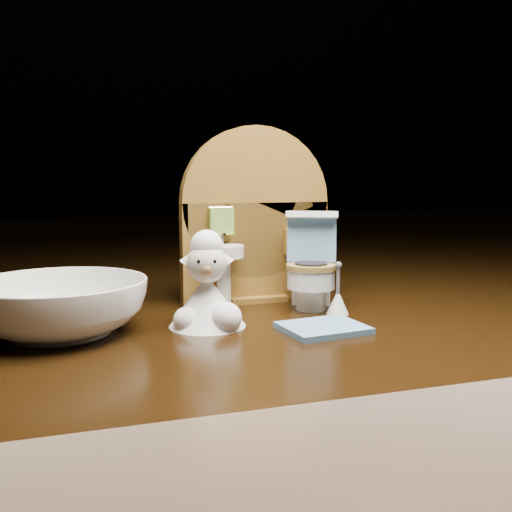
{
  "coord_description": "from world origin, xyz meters",
  "views": [
    {
      "loc": [
        -0.15,
        -0.41,
        0.11
      ],
      "look_at": [
        -0.01,
        0.02,
        0.05
      ],
      "focal_mm": 40.0,
      "sensor_mm": 36.0,
      "label": 1
    }
  ],
  "objects": [
    {
      "name": "backdrop_panel",
      "position": [
        -0.0,
        0.06,
        0.07
      ],
      "size": [
        0.13,
        0.05,
        0.15
      ],
      "color": "brown",
      "rests_on": "ground"
    },
    {
      "name": "toy_toilet",
      "position": [
        0.04,
        0.02,
        0.03
      ],
      "size": [
        0.05,
        0.06,
        0.08
      ],
      "rotation": [
        0.0,
        0.0,
        -0.42
      ],
      "color": "white",
      "rests_on": "ground"
    },
    {
      "name": "bath_mat",
      "position": [
        0.01,
        -0.05,
        0.0
      ],
      "size": [
        0.06,
        0.05,
        0.0
      ],
      "primitive_type": "cube",
      "rotation": [
        0.0,
        0.0,
        0.11
      ],
      "color": "#5B84A8",
      "rests_on": "ground"
    },
    {
      "name": "toilet_brush",
      "position": [
        0.05,
        -0.01,
        0.01
      ],
      "size": [
        0.02,
        0.02,
        0.04
      ],
      "color": "white",
      "rests_on": "ground"
    },
    {
      "name": "plush_lamb",
      "position": [
        -0.06,
        -0.01,
        0.02
      ],
      "size": [
        0.06,
        0.06,
        0.07
      ],
      "rotation": [
        0.0,
        0.0,
        -0.22
      ],
      "color": "white",
      "rests_on": "ground"
    },
    {
      "name": "ceramic_bowl",
      "position": [
        -0.16,
        -0.0,
        0.02
      ],
      "size": [
        0.13,
        0.13,
        0.04
      ],
      "primitive_type": "imported",
      "rotation": [
        0.0,
        0.0,
        -0.1
      ],
      "color": "white",
      "rests_on": "ground"
    }
  ]
}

